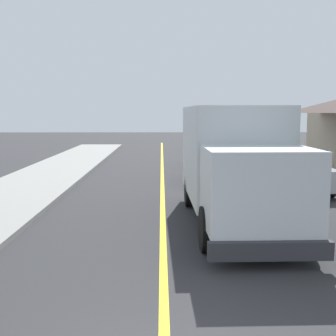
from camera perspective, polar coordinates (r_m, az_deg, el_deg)
centre_line_yellow at (r=14.64m, az=-0.73°, el=-4.50°), size 0.16×56.00×0.01m
box_truck at (r=11.92m, az=8.81°, el=1.23°), size 2.53×7.22×3.20m
parked_car_near at (r=18.57m, az=5.73°, el=0.48°), size 1.87×4.43×1.67m
parked_car_mid at (r=24.24m, az=5.19°, el=2.13°), size 1.93×4.45×1.67m
parked_van_across at (r=17.33m, az=16.71°, el=-0.30°), size 1.98×4.47×1.67m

